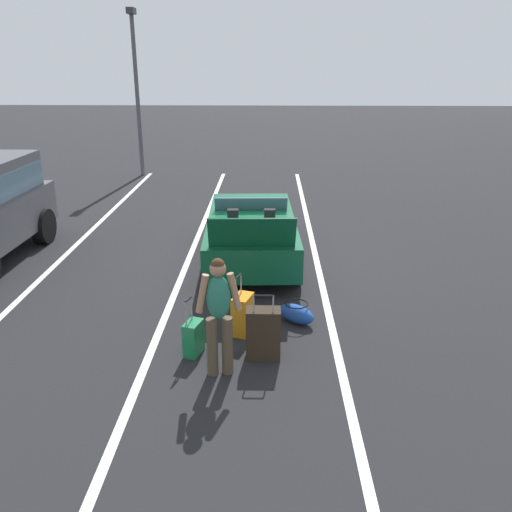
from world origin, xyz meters
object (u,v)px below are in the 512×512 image
object	(u,v)px
duffel_bag	(296,314)
parking_lamp_post	(136,83)
suitcase_large_black	(263,333)
traveler_person	(219,311)
suitcase_medium_bright	(243,314)
convertible_car	(251,230)
suitcase_small_carryon	(193,338)

from	to	relation	value
duffel_bag	parking_lamp_post	bearing A→B (deg)	23.66
suitcase_large_black	parking_lamp_post	distance (m)	13.74
duffel_bag	traveler_person	distance (m)	2.02
suitcase_medium_bright	parking_lamp_post	bearing A→B (deg)	127.27
convertible_car	traveler_person	bearing A→B (deg)	174.36
suitcase_small_carryon	parking_lamp_post	bearing A→B (deg)	122.70
duffel_bag	suitcase_medium_bright	bearing A→B (deg)	113.42
suitcase_large_black	traveler_person	world-z (taller)	traveler_person
suitcase_large_black	duffel_bag	bearing A→B (deg)	-25.88
convertible_car	traveler_person	xyz separation A→B (m)	(-4.55, 0.26, 0.34)
convertible_car	parking_lamp_post	xyz separation A→B (m)	(8.55, 4.25, 2.61)
traveler_person	parking_lamp_post	xyz separation A→B (m)	(13.10, 3.99, 2.28)
convertible_car	duffel_bag	distance (m)	3.18
convertible_car	suitcase_large_black	xyz separation A→B (m)	(-4.11, -0.31, -0.22)
suitcase_small_carryon	duffel_bag	xyz separation A→B (m)	(1.01, -1.51, -0.10)
suitcase_large_black	suitcase_medium_bright	bearing A→B (deg)	24.31
suitcase_large_black	duffel_bag	size ratio (longest dim) A/B	1.45
suitcase_small_carryon	parking_lamp_post	xyz separation A→B (m)	(12.59, 3.56, 2.95)
traveler_person	duffel_bag	bearing A→B (deg)	-45.75
convertible_car	suitcase_large_black	bearing A→B (deg)	-178.04
convertible_car	traveler_person	world-z (taller)	traveler_person
suitcase_medium_bright	suitcase_small_carryon	xyz separation A→B (m)	(-0.65, 0.68, -0.06)
convertible_car	suitcase_small_carryon	xyz separation A→B (m)	(-4.05, 0.69, -0.34)
convertible_car	suitcase_large_black	distance (m)	4.12
convertible_car	parking_lamp_post	size ratio (longest dim) A/B	0.76
traveler_person	parking_lamp_post	size ratio (longest dim) A/B	0.30
traveler_person	suitcase_large_black	bearing A→B (deg)	-62.15
suitcase_small_carryon	traveler_person	xyz separation A→B (m)	(-0.50, -0.43, 0.67)
traveler_person	parking_lamp_post	bearing A→B (deg)	6.86
parking_lamp_post	suitcase_medium_bright	bearing A→B (deg)	-160.46
suitcase_medium_bright	suitcase_small_carryon	world-z (taller)	suitcase_medium_bright
suitcase_medium_bright	convertible_car	bearing A→B (deg)	107.54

